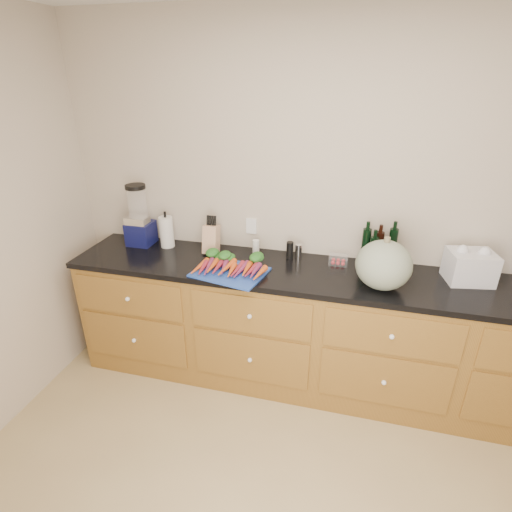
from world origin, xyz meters
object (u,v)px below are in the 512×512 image
(paper_towel, at_px, (167,232))
(tomato_box, at_px, (338,260))
(cutting_board, at_px, (230,272))
(squash, at_px, (384,265))
(knife_block, at_px, (211,239))
(carrots, at_px, (231,266))
(blender_appliance, at_px, (139,219))

(paper_towel, bearing_deg, tomato_box, 0.43)
(cutting_board, xyz_separation_m, squash, (0.99, 0.05, 0.15))
(knife_block, bearing_deg, squash, -11.38)
(cutting_board, distance_m, knife_block, 0.40)
(squash, relative_size, tomato_box, 2.63)
(carrots, height_order, tomato_box, carrots)
(paper_towel, height_order, tomato_box, paper_towel)
(cutting_board, xyz_separation_m, carrots, (0.00, 0.04, 0.03))
(paper_towel, relative_size, tomato_box, 1.83)
(cutting_board, xyz_separation_m, paper_towel, (-0.62, 0.32, 0.11))
(blender_appliance, relative_size, tomato_box, 3.63)
(paper_towel, bearing_deg, carrots, -24.73)
(squash, bearing_deg, cutting_board, -176.99)
(paper_towel, xyz_separation_m, tomato_box, (1.32, 0.01, -0.09))
(carrots, relative_size, knife_block, 2.23)
(blender_appliance, relative_size, knife_block, 2.26)
(cutting_board, bearing_deg, paper_towel, 152.51)
(cutting_board, distance_m, blender_appliance, 0.92)
(blender_appliance, bearing_deg, tomato_box, 0.47)
(carrots, xyz_separation_m, paper_towel, (-0.62, 0.28, 0.08))
(carrots, bearing_deg, paper_towel, 155.27)
(squash, distance_m, tomato_box, 0.42)
(blender_appliance, bearing_deg, carrots, -18.52)
(knife_block, xyz_separation_m, tomato_box, (0.95, 0.03, -0.08))
(cutting_board, distance_m, paper_towel, 0.70)
(carrots, height_order, paper_towel, paper_towel)
(blender_appliance, xyz_separation_m, paper_towel, (0.22, 0.00, -0.09))
(tomato_box, bearing_deg, blender_appliance, -179.53)
(blender_appliance, xyz_separation_m, tomato_box, (1.54, 0.01, -0.18))
(knife_block, height_order, tomato_box, knife_block)
(cutting_board, relative_size, tomato_box, 3.55)
(carrots, relative_size, tomato_box, 3.59)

